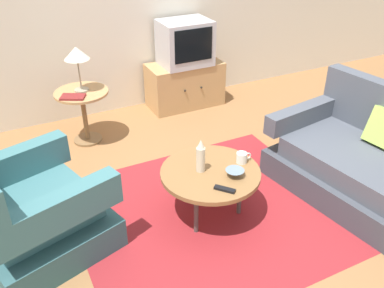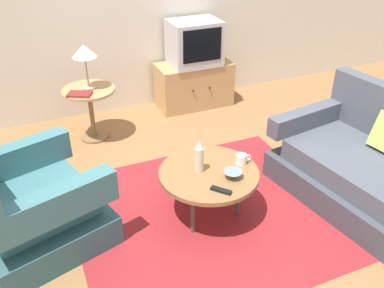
{
  "view_description": "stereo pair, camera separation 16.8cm",
  "coord_description": "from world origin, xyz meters",
  "px_view_note": "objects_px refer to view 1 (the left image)",
  "views": [
    {
      "loc": [
        -1.41,
        -2.39,
        2.28
      ],
      "look_at": [
        -0.11,
        0.21,
        0.55
      ],
      "focal_mm": 39.01,
      "sensor_mm": 36.0,
      "label": 1
    },
    {
      "loc": [
        -1.25,
        -2.46,
        2.28
      ],
      "look_at": [
        -0.11,
        0.21,
        0.55
      ],
      "focal_mm": 39.01,
      "sensor_mm": 36.0,
      "label": 2
    }
  ],
  "objects_px": {
    "mug": "(242,158)",
    "vase": "(200,156)",
    "tv_stand": "(185,84)",
    "couch": "(372,166)",
    "table_lamp": "(77,55)",
    "bowl": "(235,173)",
    "book": "(73,97)",
    "coffee_table": "(210,174)",
    "tv_remote_dark": "(225,189)",
    "television": "(185,43)",
    "armchair": "(32,216)",
    "side_table": "(83,105)"
  },
  "relations": [
    {
      "from": "vase",
      "to": "side_table",
      "type": "bearing_deg",
      "value": 108.2
    },
    {
      "from": "tv_remote_dark",
      "to": "book",
      "type": "relative_size",
      "value": 0.55
    },
    {
      "from": "armchair",
      "to": "tv_remote_dark",
      "type": "height_order",
      "value": "armchair"
    },
    {
      "from": "armchair",
      "to": "television",
      "type": "distance_m",
      "value": 2.77
    },
    {
      "from": "coffee_table",
      "to": "mug",
      "type": "xyz_separation_m",
      "value": [
        0.29,
        -0.0,
        0.07
      ]
    },
    {
      "from": "coffee_table",
      "to": "television",
      "type": "relative_size",
      "value": 1.35
    },
    {
      "from": "tv_stand",
      "to": "couch",
      "type": "bearing_deg",
      "value": -75.26
    },
    {
      "from": "table_lamp",
      "to": "armchair",
      "type": "bearing_deg",
      "value": -117.5
    },
    {
      "from": "bowl",
      "to": "side_table",
      "type": "bearing_deg",
      "value": 112.04
    },
    {
      "from": "television",
      "to": "table_lamp",
      "type": "distance_m",
      "value": 1.38
    },
    {
      "from": "table_lamp",
      "to": "bowl",
      "type": "bearing_deg",
      "value": -68.32
    },
    {
      "from": "tv_stand",
      "to": "bowl",
      "type": "bearing_deg",
      "value": -105.79
    },
    {
      "from": "armchair",
      "to": "tv_stand",
      "type": "distance_m",
      "value": 2.74
    },
    {
      "from": "mug",
      "to": "bowl",
      "type": "bearing_deg",
      "value": -137.44
    },
    {
      "from": "tv_stand",
      "to": "book",
      "type": "height_order",
      "value": "book"
    },
    {
      "from": "couch",
      "to": "book",
      "type": "bearing_deg",
      "value": 38.75
    },
    {
      "from": "couch",
      "to": "book",
      "type": "distance_m",
      "value": 2.84
    },
    {
      "from": "armchair",
      "to": "table_lamp",
      "type": "xyz_separation_m",
      "value": [
        0.75,
        1.44,
        0.64
      ]
    },
    {
      "from": "side_table",
      "to": "television",
      "type": "bearing_deg",
      "value": 14.0
    },
    {
      "from": "mug",
      "to": "bowl",
      "type": "relative_size",
      "value": 0.9
    },
    {
      "from": "mug",
      "to": "book",
      "type": "relative_size",
      "value": 0.49
    },
    {
      "from": "coffee_table",
      "to": "tv_stand",
      "type": "height_order",
      "value": "tv_stand"
    },
    {
      "from": "mug",
      "to": "coffee_table",
      "type": "bearing_deg",
      "value": 179.56
    },
    {
      "from": "table_lamp",
      "to": "book",
      "type": "height_order",
      "value": "table_lamp"
    },
    {
      "from": "vase",
      "to": "tv_remote_dark",
      "type": "relative_size",
      "value": 1.87
    },
    {
      "from": "mug",
      "to": "tv_remote_dark",
      "type": "distance_m",
      "value": 0.41
    },
    {
      "from": "coffee_table",
      "to": "table_lamp",
      "type": "bearing_deg",
      "value": 109.43
    },
    {
      "from": "table_lamp",
      "to": "couch",
      "type": "bearing_deg",
      "value": -46.31
    },
    {
      "from": "couch",
      "to": "side_table",
      "type": "bearing_deg",
      "value": 35.43
    },
    {
      "from": "couch",
      "to": "table_lamp",
      "type": "relative_size",
      "value": 3.74
    },
    {
      "from": "armchair",
      "to": "coffee_table",
      "type": "bearing_deg",
      "value": 63.38
    },
    {
      "from": "tv_stand",
      "to": "mug",
      "type": "distance_m",
      "value": 2.07
    },
    {
      "from": "coffee_table",
      "to": "tv_remote_dark",
      "type": "xyz_separation_m",
      "value": [
        -0.03,
        -0.27,
        0.04
      ]
    },
    {
      "from": "armchair",
      "to": "couch",
      "type": "height_order",
      "value": "couch"
    },
    {
      "from": "vase",
      "to": "book",
      "type": "relative_size",
      "value": 1.02
    },
    {
      "from": "television",
      "to": "tv_remote_dark",
      "type": "height_order",
      "value": "television"
    },
    {
      "from": "tv_stand",
      "to": "book",
      "type": "xyz_separation_m",
      "value": [
        -1.45,
        -0.47,
        0.31
      ]
    },
    {
      "from": "mug",
      "to": "vase",
      "type": "bearing_deg",
      "value": 172.34
    },
    {
      "from": "book",
      "to": "armchair",
      "type": "bearing_deg",
      "value": -87.91
    },
    {
      "from": "tv_stand",
      "to": "television",
      "type": "bearing_deg",
      "value": -90.0
    },
    {
      "from": "couch",
      "to": "television",
      "type": "height_order",
      "value": "television"
    },
    {
      "from": "couch",
      "to": "side_table",
      "type": "distance_m",
      "value": 2.84
    },
    {
      "from": "side_table",
      "to": "table_lamp",
      "type": "xyz_separation_m",
      "value": [
        0.01,
        0.01,
        0.53
      ]
    },
    {
      "from": "armchair",
      "to": "book",
      "type": "xyz_separation_m",
      "value": [
        0.63,
        1.31,
        0.28
      ]
    },
    {
      "from": "side_table",
      "to": "book",
      "type": "relative_size",
      "value": 2.11
    },
    {
      "from": "side_table",
      "to": "table_lamp",
      "type": "relative_size",
      "value": 1.25
    },
    {
      "from": "bowl",
      "to": "table_lamp",
      "type": "bearing_deg",
      "value": 111.68
    },
    {
      "from": "tv_stand",
      "to": "vase",
      "type": "height_order",
      "value": "vase"
    },
    {
      "from": "book",
      "to": "side_table",
      "type": "bearing_deg",
      "value": 76.21
    },
    {
      "from": "couch",
      "to": "television",
      "type": "bearing_deg",
      "value": 6.32
    }
  ]
}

